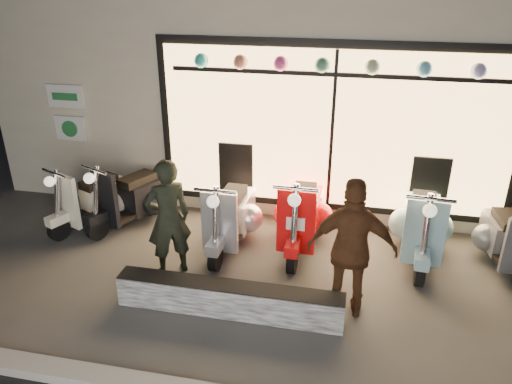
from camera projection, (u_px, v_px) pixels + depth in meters
ground at (253, 283)px, 6.58m from camera, size 40.00×40.00×0.00m
shop_building at (305, 58)px, 10.14m from camera, size 10.20×6.23×4.20m
graffiti_barrier at (229, 299)px, 5.94m from camera, size 2.73×0.28×0.40m
scooter_silver at (232, 214)px, 7.41m from camera, size 0.52×1.57×1.13m
scooter_red at (302, 213)px, 7.39m from camera, size 0.53×1.64×1.18m
scooter_black at (136, 196)px, 8.04m from camera, size 0.91×1.49×1.09m
scooter_cream at (98, 197)px, 8.02m from camera, size 0.85×1.43×1.05m
scooter_blue at (422, 223)px, 7.11m from camera, size 0.59×1.65×1.18m
scooter_grey at (505, 237)px, 6.90m from camera, size 0.53×1.39×0.99m
man at (168, 218)px, 6.51m from camera, size 0.71×0.66×1.63m
woman at (352, 249)px, 5.69m from camera, size 1.03×0.46×1.74m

